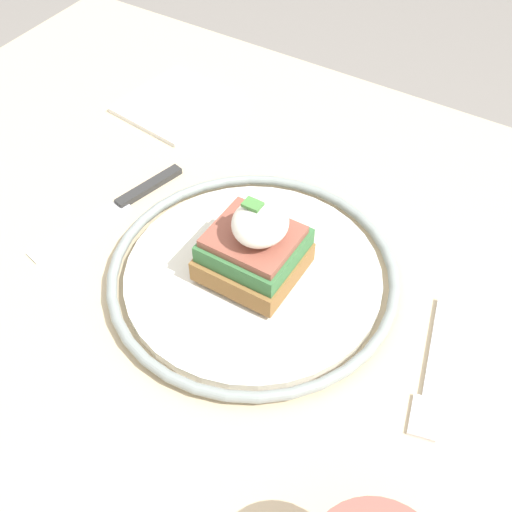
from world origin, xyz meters
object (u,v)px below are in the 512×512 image
Objects in this scene: sandwich at (257,246)px; knife at (122,203)px; fork at (431,371)px; napkin at (176,104)px; plate at (256,276)px.

knife is (0.17, -0.01, -0.04)m from sandwich.
fork is 0.35m from knife.
napkin is at bearing -71.60° from knife.
knife is (0.35, -0.02, 0.00)m from fork.
plate is at bearing -2.68° from fork.
sandwich is 0.80× the size of fork.
plate is 0.04m from sandwich.
knife is at bearing -4.65° from plate.
plate is 1.93× the size of fork.
sandwich is at bearing -86.87° from plate.
fork is 0.45m from napkin.
fork is at bearing 176.71° from sandwich.
napkin is at bearing -25.54° from fork.
napkin is (0.23, -0.19, -0.00)m from plate.
plate is 0.17m from knife.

